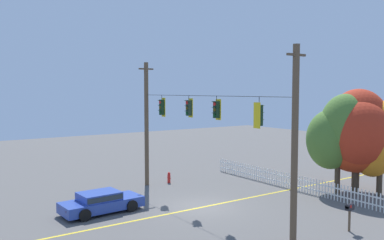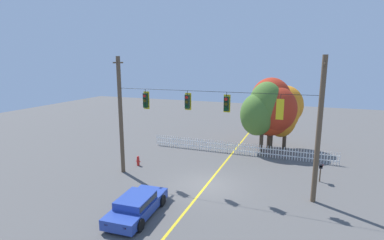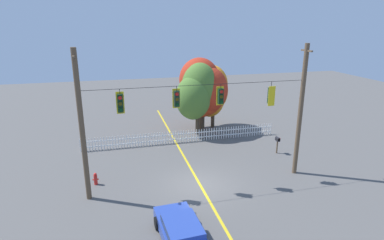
{
  "view_description": "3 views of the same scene",
  "coord_description": "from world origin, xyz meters",
  "px_view_note": "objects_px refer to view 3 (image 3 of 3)",
  "views": [
    {
      "loc": [
        18.28,
        -13.36,
        6.58
      ],
      "look_at": [
        -0.3,
        -0.53,
        4.97
      ],
      "focal_mm": 38.01,
      "sensor_mm": 36.0,
      "label": 1
    },
    {
      "loc": [
        5.69,
        -17.66,
        8.19
      ],
      "look_at": [
        -0.97,
        -0.28,
        4.45
      ],
      "focal_mm": 27.4,
      "sensor_mm": 36.0,
      "label": 2
    },
    {
      "loc": [
        -4.89,
        -17.17,
        9.75
      ],
      "look_at": [
        -0.61,
        -0.4,
        4.4
      ],
      "focal_mm": 29.71,
      "sensor_mm": 36.0,
      "label": 3
    }
  ],
  "objects_px": {
    "traffic_signal_southbound_primary": "(221,96)",
    "fire_hydrant": "(96,179)",
    "autumn_maple_near_fence": "(197,92)",
    "autumn_maple_mid": "(200,98)",
    "autumn_maple_far_west": "(210,90)",
    "traffic_signal_eastbound_side": "(120,103)",
    "traffic_signal_northbound_primary": "(177,99)",
    "roadside_mailbox": "(278,140)",
    "autumn_oak_far_east": "(203,86)",
    "parked_car": "(182,232)",
    "traffic_signal_westbound_side": "(271,96)"
  },
  "relations": [
    {
      "from": "autumn_maple_far_west",
      "to": "traffic_signal_westbound_side",
      "type": "bearing_deg",
      "value": -87.36
    },
    {
      "from": "traffic_signal_westbound_side",
      "to": "autumn_maple_mid",
      "type": "distance_m",
      "value": 10.52
    },
    {
      "from": "autumn_maple_mid",
      "to": "parked_car",
      "type": "bearing_deg",
      "value": -108.65
    },
    {
      "from": "traffic_signal_northbound_primary",
      "to": "fire_hydrant",
      "type": "relative_size",
      "value": 1.65
    },
    {
      "from": "autumn_maple_near_fence",
      "to": "traffic_signal_eastbound_side",
      "type": "bearing_deg",
      "value": -126.66
    },
    {
      "from": "autumn_oak_far_east",
      "to": "parked_car",
      "type": "height_order",
      "value": "autumn_oak_far_east"
    },
    {
      "from": "traffic_signal_eastbound_side",
      "to": "fire_hydrant",
      "type": "bearing_deg",
      "value": 138.21
    },
    {
      "from": "autumn_maple_mid",
      "to": "parked_car",
      "type": "height_order",
      "value": "autumn_maple_mid"
    },
    {
      "from": "traffic_signal_southbound_primary",
      "to": "fire_hydrant",
      "type": "xyz_separation_m",
      "value": [
        -7.54,
        1.6,
        -5.21
      ]
    },
    {
      "from": "autumn_oak_far_east",
      "to": "traffic_signal_northbound_primary",
      "type": "bearing_deg",
      "value": -113.92
    },
    {
      "from": "autumn_maple_mid",
      "to": "traffic_signal_eastbound_side",
      "type": "bearing_deg",
      "value": -126.14
    },
    {
      "from": "parked_car",
      "to": "fire_hydrant",
      "type": "bearing_deg",
      "value": 120.76
    },
    {
      "from": "traffic_signal_southbound_primary",
      "to": "parked_car",
      "type": "height_order",
      "value": "traffic_signal_southbound_primary"
    },
    {
      "from": "traffic_signal_northbound_primary",
      "to": "autumn_maple_far_west",
      "type": "xyz_separation_m",
      "value": [
        5.37,
        10.57,
        -1.92
      ]
    },
    {
      "from": "traffic_signal_eastbound_side",
      "to": "fire_hydrant",
      "type": "xyz_separation_m",
      "value": [
        -1.79,
        1.6,
        -5.15
      ]
    },
    {
      "from": "traffic_signal_eastbound_side",
      "to": "roadside_mailbox",
      "type": "bearing_deg",
      "value": 15.82
    },
    {
      "from": "traffic_signal_southbound_primary",
      "to": "autumn_maple_near_fence",
      "type": "height_order",
      "value": "autumn_maple_near_fence"
    },
    {
      "from": "parked_car",
      "to": "traffic_signal_southbound_primary",
      "type": "bearing_deg",
      "value": 55.66
    },
    {
      "from": "parked_car",
      "to": "roadside_mailbox",
      "type": "height_order",
      "value": "roadside_mailbox"
    },
    {
      "from": "autumn_maple_near_fence",
      "to": "traffic_signal_northbound_primary",
      "type": "bearing_deg",
      "value": -111.89
    },
    {
      "from": "traffic_signal_eastbound_side",
      "to": "traffic_signal_southbound_primary",
      "type": "height_order",
      "value": "same"
    },
    {
      "from": "autumn_maple_mid",
      "to": "roadside_mailbox",
      "type": "height_order",
      "value": "autumn_maple_mid"
    },
    {
      "from": "traffic_signal_eastbound_side",
      "to": "fire_hydrant",
      "type": "relative_size",
      "value": 1.8
    },
    {
      "from": "fire_hydrant",
      "to": "traffic_signal_westbound_side",
      "type": "bearing_deg",
      "value": -8.55
    },
    {
      "from": "traffic_signal_westbound_side",
      "to": "autumn_oak_far_east",
      "type": "xyz_separation_m",
      "value": [
        -1.39,
        10.08,
        -1.25
      ]
    },
    {
      "from": "autumn_maple_near_fence",
      "to": "autumn_oak_far_east",
      "type": "bearing_deg",
      "value": 49.7
    },
    {
      "from": "traffic_signal_southbound_primary",
      "to": "autumn_oak_far_east",
      "type": "bearing_deg",
      "value": 79.66
    },
    {
      "from": "autumn_maple_far_west",
      "to": "roadside_mailbox",
      "type": "bearing_deg",
      "value": -66.48
    },
    {
      "from": "traffic_signal_southbound_primary",
      "to": "autumn_maple_near_fence",
      "type": "distance_m",
      "value": 9.35
    },
    {
      "from": "autumn_maple_far_west",
      "to": "fire_hydrant",
      "type": "distance_m",
      "value": 14.04
    },
    {
      "from": "autumn_maple_far_west",
      "to": "fire_hydrant",
      "type": "relative_size",
      "value": 7.63
    },
    {
      "from": "autumn_maple_near_fence",
      "to": "traffic_signal_westbound_side",
      "type": "bearing_deg",
      "value": -76.52
    },
    {
      "from": "autumn_maple_near_fence",
      "to": "autumn_oak_far_east",
      "type": "height_order",
      "value": "autumn_oak_far_east"
    },
    {
      "from": "traffic_signal_westbound_side",
      "to": "autumn_oak_far_east",
      "type": "distance_m",
      "value": 10.26
    },
    {
      "from": "fire_hydrant",
      "to": "autumn_oak_far_east",
      "type": "bearing_deg",
      "value": 42.07
    },
    {
      "from": "traffic_signal_southbound_primary",
      "to": "autumn_maple_mid",
      "type": "relative_size",
      "value": 0.25
    },
    {
      "from": "traffic_signal_southbound_primary",
      "to": "autumn_maple_far_west",
      "type": "bearing_deg",
      "value": 75.47
    },
    {
      "from": "traffic_signal_northbound_primary",
      "to": "fire_hydrant",
      "type": "xyz_separation_m",
      "value": [
        -4.91,
        1.6,
        -5.21
      ]
    },
    {
      "from": "roadside_mailbox",
      "to": "traffic_signal_eastbound_side",
      "type": "bearing_deg",
      "value": -164.18
    },
    {
      "from": "autumn_maple_near_fence",
      "to": "autumn_maple_far_west",
      "type": "bearing_deg",
      "value": 40.4
    },
    {
      "from": "autumn_maple_far_west",
      "to": "parked_car",
      "type": "xyz_separation_m",
      "value": [
        -6.26,
        -15.73,
        -3.07
      ]
    },
    {
      "from": "autumn_maple_far_west",
      "to": "roadside_mailbox",
      "type": "distance_m",
      "value": 8.34
    },
    {
      "from": "traffic_signal_eastbound_side",
      "to": "fire_hydrant",
      "type": "distance_m",
      "value": 5.68
    },
    {
      "from": "autumn_maple_near_fence",
      "to": "autumn_maple_mid",
      "type": "bearing_deg",
      "value": 58.98
    },
    {
      "from": "traffic_signal_eastbound_side",
      "to": "roadside_mailbox",
      "type": "distance_m",
      "value": 12.91
    },
    {
      "from": "traffic_signal_westbound_side",
      "to": "traffic_signal_eastbound_side",
      "type": "bearing_deg",
      "value": 179.87
    },
    {
      "from": "autumn_maple_near_fence",
      "to": "autumn_maple_mid",
      "type": "distance_m",
      "value": 1.37
    },
    {
      "from": "traffic_signal_eastbound_side",
      "to": "traffic_signal_northbound_primary",
      "type": "xyz_separation_m",
      "value": [
        3.12,
        -0.0,
        0.06
      ]
    },
    {
      "from": "traffic_signal_southbound_primary",
      "to": "traffic_signal_westbound_side",
      "type": "xyz_separation_m",
      "value": [
        3.23,
        -0.02,
        -0.14
      ]
    },
    {
      "from": "traffic_signal_eastbound_side",
      "to": "roadside_mailbox",
      "type": "relative_size",
      "value": 1.06
    }
  ]
}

